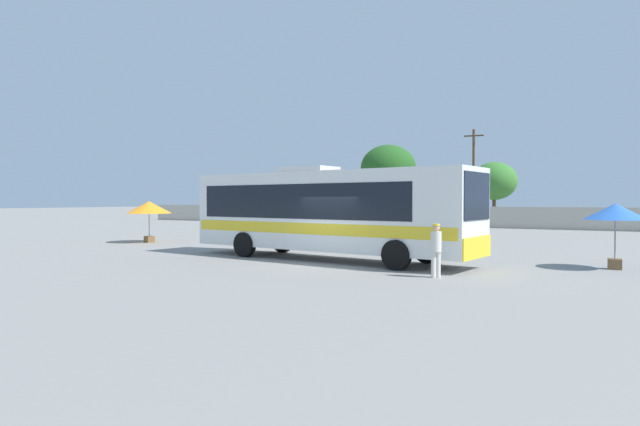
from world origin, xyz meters
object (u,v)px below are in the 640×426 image
coach_bus_white_yellow (324,210)px  parked_car_second_silver (403,218)px  utility_pole_far (473,176)px  parked_car_leftmost_silver (344,218)px  vendor_umbrella_near_gate_orange (149,208)px  attendant_by_bus_door (436,247)px  vendor_umbrella_secondary_blue (615,213)px  roadside_tree_midleft (494,181)px  utility_pole_near (391,183)px  roadside_tree_left (388,168)px

coach_bus_white_yellow → parked_car_second_silver: 26.19m
utility_pole_far → coach_bus_white_yellow: bearing=-86.9°
coach_bus_white_yellow → parked_car_leftmost_silver: size_ratio=3.05×
vendor_umbrella_near_gate_orange → utility_pole_far: size_ratio=0.27×
attendant_by_bus_door → parked_car_second_silver: (-11.66, 28.13, -0.15)m
vendor_umbrella_secondary_blue → parked_car_leftmost_silver: size_ratio=0.55×
vendor_umbrella_near_gate_orange → roadside_tree_midleft: size_ratio=0.41×
vendor_umbrella_near_gate_orange → utility_pole_near: (2.69, 29.47, 2.18)m
roadside_tree_left → parked_car_leftmost_silver: bearing=-99.2°
coach_bus_white_yellow → utility_pole_near: utility_pole_near is taller
vendor_umbrella_near_gate_orange → utility_pole_near: 29.68m
attendant_by_bus_door → utility_pole_far: size_ratio=0.18×
coach_bus_white_yellow → parked_car_leftmost_silver: (-11.69, 24.72, -1.20)m
coach_bus_white_yellow → attendant_by_bus_door: bearing=-26.5°
attendant_by_bus_door → utility_pole_near: size_ratio=0.21×
parked_car_leftmost_silver → utility_pole_near: 8.32m
coach_bus_white_yellow → vendor_umbrella_secondary_blue: bearing=12.5°
vendor_umbrella_secondary_blue → utility_pole_near: (-20.28, 29.90, 2.19)m
parked_car_leftmost_silver → coach_bus_white_yellow: bearing=-64.7°
vendor_umbrella_secondary_blue → parked_car_leftmost_silver: 31.38m
coach_bus_white_yellow → roadside_tree_midleft: bearing=90.2°
utility_pole_far → vendor_umbrella_near_gate_orange: bearing=-110.7°
roadside_tree_midleft → parked_car_leftmost_silver: bearing=-143.7°
coach_bus_white_yellow → vendor_umbrella_secondary_blue: (10.20, 2.27, -0.06)m
vendor_umbrella_near_gate_orange → roadside_tree_left: (2.31, 29.65, 3.70)m
parked_car_second_silver → attendant_by_bus_door: bearing=-67.5°
coach_bus_white_yellow → vendor_umbrella_secondary_blue: coach_bus_white_yellow is taller
coach_bus_white_yellow → vendor_umbrella_secondary_blue: size_ratio=5.51×
parked_car_leftmost_silver → parked_car_second_silver: bearing=7.2°
utility_pole_far → vendor_umbrella_secondary_blue: bearing=-68.1°
vendor_umbrella_near_gate_orange → roadside_tree_midleft: (12.67, 30.54, 2.23)m
vendor_umbrella_near_gate_orange → vendor_umbrella_secondary_blue: size_ratio=1.09×
parked_car_leftmost_silver → parked_car_second_silver: (5.48, 0.69, 0.00)m
attendant_by_bus_door → utility_pole_far: bearing=101.7°
coach_bus_white_yellow → parked_car_leftmost_silver: coach_bus_white_yellow is taller
coach_bus_white_yellow → utility_pole_far: 32.07m
coach_bus_white_yellow → roadside_tree_left: bearing=107.9°
parked_car_second_silver → roadside_tree_midleft: roadside_tree_midleft is taller
vendor_umbrella_secondary_blue → roadside_tree_midleft: bearing=108.4°
attendant_by_bus_door → parked_car_second_silver: bearing=112.5°
utility_pole_near → utility_pole_far: (8.36, -0.26, 0.56)m
utility_pole_near → utility_pole_far: size_ratio=0.88×
attendant_by_bus_door → roadside_tree_midleft: bearing=98.8°
parked_car_leftmost_silver → utility_pole_near: bearing=77.8°
coach_bus_white_yellow → vendor_umbrella_near_gate_orange: size_ratio=5.05×
parked_car_leftmost_silver → roadside_tree_left: 9.12m
vendor_umbrella_secondary_blue → parked_car_second_silver: vendor_umbrella_secondary_blue is taller
attendant_by_bus_door → roadside_tree_midleft: size_ratio=0.28×
attendant_by_bus_door → utility_pole_near: (-15.52, 34.89, 3.19)m
vendor_umbrella_secondary_blue → utility_pole_near: 36.20m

